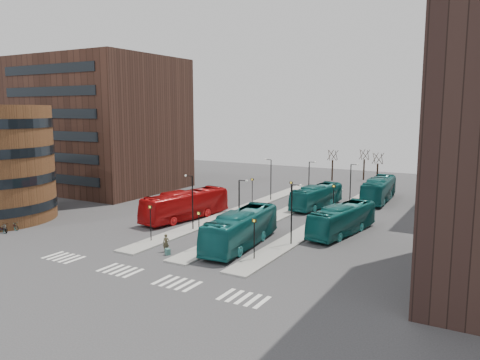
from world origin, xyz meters
The scene contains 22 objects.
ground centered at (0.00, 0.00, 0.00)m, with size 160.00×160.00×0.00m, color #323234.
island_left centered at (-4.00, 30.00, 0.07)m, with size 2.50×45.00×0.15m, color gray.
island_mid centered at (2.00, 30.00, 0.07)m, with size 2.50×45.00×0.15m, color gray.
island_right centered at (8.00, 30.00, 0.07)m, with size 2.50×45.00×0.15m, color gray.
suitcase centered at (-0.17, 9.37, 0.29)m, with size 0.47×0.38×0.59m, color navy.
red_bus centered at (-7.36, 22.03, 1.78)m, with size 2.99×12.77×3.56m, color #B50D0F.
teal_bus_a centered at (4.38, 15.29, 1.77)m, with size 2.98×12.72×3.54m, color #125C5D.
teal_bus_b centered at (4.28, 36.75, 1.56)m, with size 2.63×11.22×3.13m, color #125D5D.
teal_bus_c centered at (11.69, 24.78, 1.61)m, with size 2.71×11.58×3.22m, color #13605E.
teal_bus_d centered at (10.70, 45.55, 1.76)m, with size 2.96×12.65×3.52m, color #125D5E.
traveller centered at (-0.89, 10.06, 0.86)m, with size 0.63×0.41×1.72m, color #46402A.
commuter_a centered at (-8.54, 19.69, 0.82)m, with size 0.79×0.62×1.64m, color black.
commuter_b centered at (0.88, 15.54, 0.92)m, with size 1.08×0.45×1.85m, color black.
commuter_c centered at (3.78, 14.74, 0.90)m, with size 1.16×0.67×1.80m, color black.
bicycle_near centered at (-21.00, 6.52, 0.43)m, with size 0.57×1.64×0.86m, color gray.
bicycle_mid centered at (-21.00, 6.83, 0.55)m, with size 0.51×1.82×1.09m, color gray.
bicycle_far centered at (-21.00, 7.80, 0.46)m, with size 0.61×1.76×0.93m, color gray.
crosswalk_stripes centered at (1.75, 4.00, 0.01)m, with size 22.35×2.40×0.01m.
office_block centered at (-34.00, 33.98, 11.00)m, with size 25.00×20.12×22.00m.
sign_poles centered at (1.60, 23.00, 2.41)m, with size 12.45×22.12×3.65m.
lamp_posts centered at (2.64, 28.00, 3.58)m, with size 14.04×20.24×6.12m.
bare_trees centered at (2.67, 62.67, 2.72)m, with size 10.97×8.14×5.90m.
Camera 1 is at (26.62, -23.94, 13.41)m, focal length 35.00 mm.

